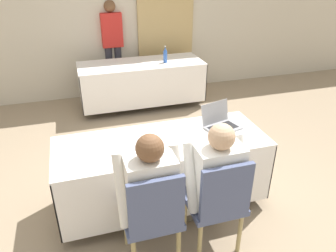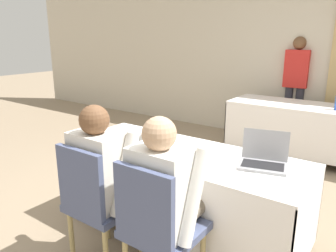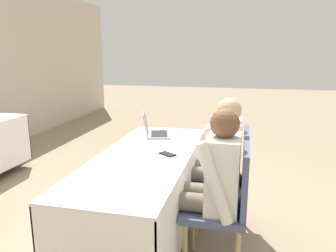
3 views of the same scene
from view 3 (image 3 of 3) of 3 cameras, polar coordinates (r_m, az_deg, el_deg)
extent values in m
plane|color=gray|center=(2.97, -3.84, -18.52)|extent=(24.00, 24.00, 0.00)
cube|color=white|center=(2.66, -4.07, -5.24)|extent=(1.95, 0.73, 0.02)
cube|color=white|center=(2.70, 3.51, -12.03)|extent=(1.95, 0.01, 0.60)
cube|color=white|center=(2.90, -10.89, -10.45)|extent=(1.95, 0.01, 0.60)
cube|color=white|center=(3.65, 0.58, -5.25)|extent=(0.01, 0.73, 0.60)
cylinder|color=#333333|center=(2.94, -3.85, -17.60)|extent=(0.06, 0.06, 0.11)
cube|color=white|center=(5.03, -26.31, -1.54)|extent=(0.01, 0.73, 0.60)
cube|color=#99999E|center=(3.25, -1.54, -1.51)|extent=(0.37, 0.30, 0.02)
cube|color=black|center=(3.25, -1.54, -1.33)|extent=(0.31, 0.22, 0.00)
cube|color=#99999E|center=(3.23, -3.89, 0.46)|extent=(0.32, 0.13, 0.21)
cube|color=black|center=(3.23, -3.89, 0.46)|extent=(0.29, 0.11, 0.19)
cube|color=black|center=(2.66, -0.10, -4.92)|extent=(0.14, 0.16, 0.01)
cube|color=#192333|center=(2.66, -0.10, -4.81)|extent=(0.13, 0.14, 0.00)
cube|color=white|center=(3.29, 1.47, -1.50)|extent=(0.25, 0.33, 0.00)
cylinder|color=tan|center=(2.70, 4.40, -16.77)|extent=(0.04, 0.04, 0.42)
cylinder|color=tan|center=(2.41, 2.98, -20.83)|extent=(0.04, 0.04, 0.42)
cylinder|color=tan|center=(2.68, 12.20, -17.32)|extent=(0.04, 0.04, 0.42)
cube|color=#4C567A|center=(2.42, 8.06, -14.35)|extent=(0.44, 0.44, 0.05)
cube|color=#4C567A|center=(2.31, 13.26, -9.12)|extent=(0.40, 0.04, 0.45)
cylinder|color=tan|center=(3.17, 5.95, -12.12)|extent=(0.04, 0.04, 0.42)
cylinder|color=tan|center=(2.86, 4.98, -15.04)|extent=(0.04, 0.04, 0.42)
cylinder|color=tan|center=(3.15, 12.46, -12.53)|extent=(0.04, 0.04, 0.42)
cylinder|color=tan|center=(2.84, 12.30, -15.54)|extent=(0.04, 0.04, 0.42)
cube|color=#4C567A|center=(2.90, 9.09, -9.63)|extent=(0.44, 0.44, 0.05)
cube|color=#4C567A|center=(2.81, 13.35, -5.14)|extent=(0.40, 0.04, 0.45)
cylinder|color=#665B4C|center=(2.48, 5.28, -11.32)|extent=(0.13, 0.42, 0.13)
cylinder|color=#665B4C|center=(2.31, 4.62, -13.11)|extent=(0.13, 0.42, 0.13)
cylinder|color=#665B4C|center=(2.64, 1.09, -16.91)|extent=(0.10, 0.10, 0.47)
cylinder|color=#665B4C|center=(2.49, 0.16, -18.91)|extent=(0.10, 0.10, 0.47)
cube|color=silver|center=(2.30, 9.53, -8.11)|extent=(0.36, 0.22, 0.52)
cylinder|color=silver|center=(2.50, 8.97, -6.20)|extent=(0.08, 0.26, 0.54)
cylinder|color=silver|center=(2.11, 8.03, -9.86)|extent=(0.08, 0.26, 0.54)
sphere|color=brown|center=(2.20, 9.87, 0.43)|extent=(0.20, 0.20, 0.20)
cylinder|color=#665B4C|center=(2.96, 6.76, -7.20)|extent=(0.13, 0.42, 0.13)
cylinder|color=#665B4C|center=(2.80, 6.32, -8.44)|extent=(0.13, 0.42, 0.13)
cylinder|color=#665B4C|center=(3.10, 3.24, -12.15)|extent=(0.10, 0.10, 0.47)
cylinder|color=#665B4C|center=(2.94, 2.59, -13.60)|extent=(0.10, 0.10, 0.47)
cube|color=white|center=(2.80, 10.31, -4.30)|extent=(0.36, 0.22, 0.52)
cylinder|color=white|center=(3.00, 9.79, -2.96)|extent=(0.08, 0.26, 0.54)
cylinder|color=white|center=(2.60, 9.17, -5.43)|extent=(0.08, 0.26, 0.54)
sphere|color=tan|center=(2.72, 10.61, 2.76)|extent=(0.20, 0.20, 0.20)
camera|label=1|loc=(2.53, 62.17, 22.39)|focal=35.00mm
camera|label=2|loc=(3.95, 32.82, 11.80)|focal=35.00mm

